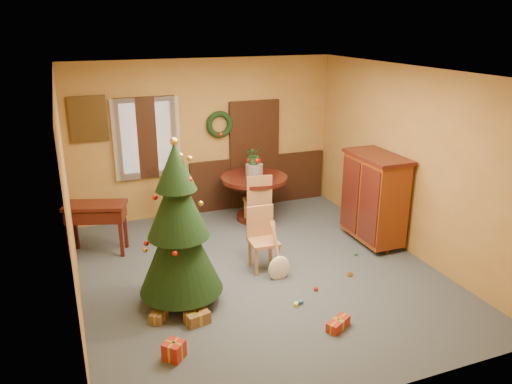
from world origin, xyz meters
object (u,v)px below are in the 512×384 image
chair_near (262,236)px  sideboard (374,196)px  christmas_tree (179,229)px  dining_table (254,189)px  writing_desk (96,216)px

chair_near → sideboard: bearing=4.8°
christmas_tree → dining_table: bearing=50.9°
dining_table → writing_desk: 2.85m
christmas_tree → writing_desk: bearing=114.5°
chair_near → christmas_tree: bearing=-157.8°
christmas_tree → chair_near: bearing=22.2°
dining_table → christmas_tree: 3.09m
sideboard → writing_desk: bearing=164.1°
chair_near → christmas_tree: (-1.36, -0.55, 0.55)m
writing_desk → sideboard: size_ratio=0.68×
chair_near → sideboard: sideboard is taller
dining_table → chair_near: 1.91m
chair_near → writing_desk: (-2.25, 1.40, 0.12)m
dining_table → chair_near: chair_near is taller
christmas_tree → sideboard: (3.40, 0.73, -0.25)m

